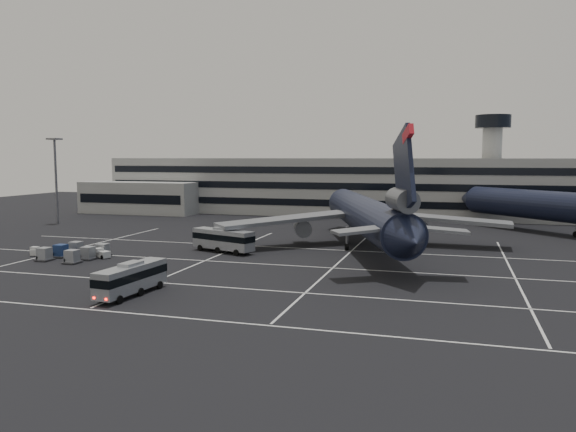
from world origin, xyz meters
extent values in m
plane|color=black|center=(0.00, 0.00, 0.00)|extent=(260.00, 260.00, 0.00)
cube|color=silver|center=(0.00, -22.00, 0.01)|extent=(90.00, 0.25, 0.01)
cube|color=silver|center=(0.00, -10.00, 0.01)|extent=(90.00, 0.25, 0.01)
cube|color=silver|center=(0.00, 4.00, 0.01)|extent=(90.00, 0.25, 0.01)
cube|color=silver|center=(0.00, 18.00, 0.01)|extent=(90.00, 0.25, 0.01)
cube|color=silver|center=(-30.00, 6.00, 0.01)|extent=(0.25, 55.00, 0.01)
cube|color=silver|center=(-6.00, 6.00, 0.01)|extent=(0.25, 55.00, 0.01)
cube|color=silver|center=(12.00, 6.00, 0.01)|extent=(0.25, 55.00, 0.01)
cube|color=silver|center=(34.00, 6.00, 0.01)|extent=(0.25, 55.00, 0.01)
cube|color=gray|center=(0.00, 72.00, 7.00)|extent=(120.00, 18.00, 14.00)
cube|color=black|center=(0.00, 62.95, 3.50)|extent=(118.00, 0.20, 1.60)
cube|color=black|center=(0.00, 62.95, 7.50)|extent=(118.00, 0.20, 1.60)
cube|color=black|center=(0.00, 62.95, 11.20)|extent=(118.00, 0.20, 1.60)
cube|color=gray|center=(-50.00, 60.00, 4.00)|extent=(30.00, 10.00, 8.00)
cylinder|color=gray|center=(35.00, 74.00, 11.00)|extent=(4.40, 4.40, 22.00)
cylinder|color=black|center=(35.00, 74.00, 22.50)|extent=(8.00, 8.00, 3.00)
ellipsoid|color=#38332B|center=(-60.00, 170.00, -10.50)|extent=(196.00, 140.00, 32.00)
ellipsoid|color=#38332B|center=(30.00, 170.00, -13.50)|extent=(252.00, 180.00, 44.00)
cylinder|color=slate|center=(-55.00, 35.00, 9.00)|extent=(0.50, 0.50, 18.00)
cube|color=slate|center=(-55.00, 35.00, 18.10)|extent=(2.40, 2.40, 0.35)
cylinder|color=black|center=(13.57, 21.07, 5.20)|extent=(21.14, 47.15, 5.60)
cone|color=black|center=(4.91, 45.80, 5.20)|extent=(6.77, 6.10, 5.60)
cone|color=black|center=(22.32, -3.94, 5.20)|extent=(6.41, 6.38, 5.04)
cube|color=black|center=(21.17, -0.64, 12.60)|extent=(3.60, 9.11, 10.97)
cube|color=red|center=(21.66, -2.06, 16.80)|extent=(1.59, 3.23, 2.24)
cylinder|color=#595B60|center=(21.00, -0.17, 9.30)|extent=(4.53, 6.56, 2.70)
cube|color=slate|center=(16.87, -1.08, 5.80)|extent=(8.08, 6.63, 0.87)
cube|color=slate|center=(24.80, 1.69, 5.80)|extent=(7.85, 4.13, 0.87)
cube|color=slate|center=(1.11, 18.83, 4.40)|extent=(20.16, 18.65, 1.75)
cylinder|color=#595B60|center=(2.95, 22.65, 2.70)|extent=(4.37, 6.08, 2.70)
cube|color=slate|center=(24.71, 27.09, 4.40)|extent=(22.24, 6.53, 1.75)
cylinder|color=#595B60|center=(20.88, 28.93, 2.70)|extent=(4.37, 6.08, 2.70)
cylinder|color=slate|center=(8.49, 35.57, 2.20)|extent=(0.44, 0.44, 3.00)
cylinder|color=black|center=(8.49, 35.57, 0.55)|extent=(0.84, 1.20, 1.10)
cylinder|color=slate|center=(11.21, 18.12, 2.20)|extent=(0.44, 0.44, 3.00)
cylinder|color=black|center=(11.21, 18.12, 0.55)|extent=(0.84, 1.20, 1.10)
cylinder|color=slate|center=(17.25, 20.24, 2.20)|extent=(0.44, 0.44, 3.00)
cylinder|color=black|center=(17.25, 20.24, 0.55)|extent=(0.84, 1.20, 1.10)
cone|color=black|center=(29.76, 62.55, 5.20)|extent=(7.15, 7.13, 5.60)
cylinder|color=black|center=(47.97, 43.71, 0.55)|extent=(1.12, 1.14, 1.10)
cube|color=gray|center=(-5.06, -15.93, 1.82)|extent=(3.00, 9.91, 2.66)
cube|color=black|center=(-5.06, -15.93, 2.14)|extent=(3.07, 9.97, 0.84)
cube|color=gray|center=(-5.06, -15.93, 3.31)|extent=(1.63, 2.77, 0.31)
cylinder|color=black|center=(-6.44, -19.25, 0.43)|extent=(0.35, 0.87, 0.85)
cylinder|color=black|center=(-4.23, -19.43, 0.43)|extent=(0.35, 0.87, 0.85)
cylinder|color=black|center=(-6.16, -15.84, 0.43)|extent=(0.35, 0.87, 0.85)
cylinder|color=black|center=(-3.95, -16.02, 0.43)|extent=(0.35, 0.87, 0.85)
cylinder|color=black|center=(-5.89, -12.44, 0.43)|extent=(0.35, 0.87, 0.85)
cylinder|color=black|center=(-3.68, -12.62, 0.43)|extent=(0.35, 0.87, 0.85)
cube|color=#FF0C05|center=(-6.16, -20.76, 0.80)|extent=(0.23, 0.09, 0.20)
cube|color=#FF0C05|center=(-4.75, -20.87, 0.80)|extent=(0.23, 0.09, 0.20)
cube|color=gray|center=(-6.35, 11.24, 1.97)|extent=(10.73, 5.89, 2.88)
cube|color=black|center=(-6.35, 11.24, 2.31)|extent=(10.80, 5.97, 0.91)
cube|color=gray|center=(-6.35, 11.24, 3.58)|extent=(3.23, 2.43, 0.34)
cylinder|color=black|center=(-3.30, 8.85, 0.46)|extent=(0.97, 0.61, 0.92)
cylinder|color=black|center=(-2.47, 11.10, 0.46)|extent=(0.97, 0.61, 0.92)
cylinder|color=black|center=(-6.76, 10.12, 0.46)|extent=(0.97, 0.61, 0.92)
cylinder|color=black|center=(-5.93, 12.37, 0.46)|extent=(0.97, 0.61, 0.92)
cylinder|color=black|center=(-10.23, 11.39, 0.46)|extent=(0.97, 0.61, 0.92)
cylinder|color=black|center=(-9.40, 13.64, 0.46)|extent=(0.97, 0.61, 0.92)
cube|color=beige|center=(-31.30, 1.09, 0.52)|extent=(1.37, 2.19, 0.85)
cube|color=beige|center=(-31.25, 0.62, 1.08)|extent=(1.13, 0.96, 0.47)
cylinder|color=black|center=(-31.73, 0.28, 0.26)|extent=(0.27, 0.55, 0.53)
cylinder|color=black|center=(-30.70, 0.40, 0.26)|extent=(0.27, 0.55, 0.53)
cylinder|color=black|center=(-31.91, 1.78, 0.26)|extent=(0.27, 0.55, 0.53)
cylinder|color=black|center=(-30.88, 1.90, 0.26)|extent=(0.27, 0.55, 0.53)
cube|color=beige|center=(-20.82, 1.77, 0.56)|extent=(2.56, 2.02, 0.92)
cube|color=beige|center=(-20.35, 1.57, 1.18)|extent=(1.29, 1.40, 0.51)
cylinder|color=black|center=(-20.29, 0.93, 0.29)|extent=(0.62, 0.43, 0.57)
cylinder|color=black|center=(-19.85, 1.97, 0.29)|extent=(0.62, 0.43, 0.57)
cylinder|color=black|center=(-21.80, 1.57, 0.29)|extent=(0.62, 0.43, 0.57)
cylinder|color=black|center=(-21.35, 2.61, 0.29)|extent=(0.62, 0.43, 0.57)
cube|color=#2D2D30|center=(-27.28, -2.27, 0.16)|extent=(2.11, 2.37, 0.18)
cylinder|color=black|center=(-27.28, -2.27, 0.10)|extent=(0.10, 0.20, 0.20)
cube|color=gray|center=(-27.28, -2.27, 1.04)|extent=(1.70, 1.70, 1.58)
cube|color=#2D2D30|center=(-22.36, -2.82, 0.16)|extent=(2.11, 2.37, 0.18)
cylinder|color=black|center=(-22.36, -2.82, 0.10)|extent=(0.10, 0.20, 0.20)
cube|color=gray|center=(-22.36, -2.82, 1.04)|extent=(1.70, 1.70, 1.58)
cube|color=#2D2D30|center=(-26.95, 0.68, 0.16)|extent=(2.11, 2.37, 0.18)
cylinder|color=black|center=(-26.95, 0.68, 0.10)|extent=(0.10, 0.20, 0.20)
cube|color=navy|center=(-26.95, 0.68, 1.04)|extent=(1.70, 1.70, 1.58)
cube|color=#2D2D30|center=(-22.03, 0.13, 0.16)|extent=(2.11, 2.37, 0.18)
cylinder|color=black|center=(-22.03, 0.13, 0.10)|extent=(0.10, 0.20, 0.20)
cube|color=gray|center=(-22.03, 0.13, 1.04)|extent=(1.70, 1.70, 1.58)
cube|color=#2D2D30|center=(-26.62, 3.63, 0.16)|extent=(2.11, 2.37, 0.18)
cylinder|color=black|center=(-26.62, 3.63, 0.10)|extent=(0.10, 0.20, 0.20)
cube|color=gray|center=(-26.62, 3.63, 1.04)|extent=(1.70, 1.70, 1.58)
cube|color=#2D2D30|center=(-21.70, 3.08, 0.16)|extent=(2.11, 2.37, 0.18)
cylinder|color=black|center=(-21.70, 3.08, 0.10)|extent=(0.10, 0.20, 0.20)
cube|color=gray|center=(-21.70, 3.08, 1.04)|extent=(1.70, 1.70, 1.58)
camera|label=1|loc=(26.71, -66.01, 14.26)|focal=35.00mm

